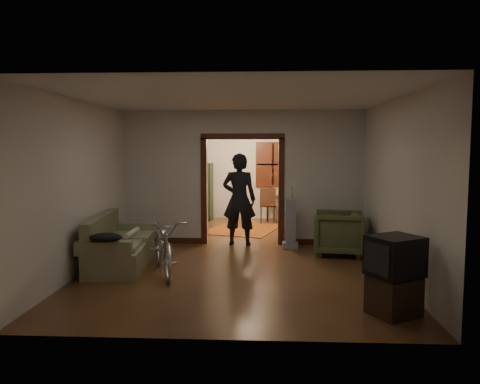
# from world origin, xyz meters

# --- Properties ---
(floor) EXTENTS (5.00, 8.50, 0.01)m
(floor) POSITION_xyz_m (0.00, 0.00, 0.00)
(floor) COLOR #3D2413
(floor) RESTS_ON ground
(ceiling) EXTENTS (5.00, 8.50, 0.01)m
(ceiling) POSITION_xyz_m (0.00, 0.00, 2.80)
(ceiling) COLOR white
(ceiling) RESTS_ON floor
(wall_back) EXTENTS (5.00, 0.02, 2.80)m
(wall_back) POSITION_xyz_m (0.00, 4.25, 1.40)
(wall_back) COLOR beige
(wall_back) RESTS_ON floor
(wall_left) EXTENTS (0.02, 8.50, 2.80)m
(wall_left) POSITION_xyz_m (-2.50, 0.00, 1.40)
(wall_left) COLOR beige
(wall_left) RESTS_ON floor
(wall_right) EXTENTS (0.02, 8.50, 2.80)m
(wall_right) POSITION_xyz_m (2.50, 0.00, 1.40)
(wall_right) COLOR beige
(wall_right) RESTS_ON floor
(partition_wall) EXTENTS (5.00, 0.14, 2.80)m
(partition_wall) POSITION_xyz_m (0.00, 0.75, 1.40)
(partition_wall) COLOR beige
(partition_wall) RESTS_ON floor
(door_casing) EXTENTS (1.74, 0.20, 2.32)m
(door_casing) POSITION_xyz_m (0.00, 0.75, 1.10)
(door_casing) COLOR #3D180D
(door_casing) RESTS_ON floor
(far_window) EXTENTS (0.98, 0.06, 1.28)m
(far_window) POSITION_xyz_m (0.70, 4.21, 1.55)
(far_window) COLOR black
(far_window) RESTS_ON wall_back
(chandelier) EXTENTS (0.24, 0.24, 0.24)m
(chandelier) POSITION_xyz_m (0.00, 2.50, 2.35)
(chandelier) COLOR #FFE0A5
(chandelier) RESTS_ON ceiling
(light_switch) EXTENTS (0.08, 0.01, 0.12)m
(light_switch) POSITION_xyz_m (1.05, 0.68, 1.25)
(light_switch) COLOR silver
(light_switch) RESTS_ON partition_wall
(sofa) EXTENTS (1.02, 1.98, 0.88)m
(sofa) POSITION_xyz_m (-1.99, -1.27, 0.44)
(sofa) COLOR #656644
(sofa) RESTS_ON floor
(rolled_paper) EXTENTS (0.09, 0.73, 0.09)m
(rolled_paper) POSITION_xyz_m (-1.89, -0.97, 0.53)
(rolled_paper) COLOR beige
(rolled_paper) RESTS_ON sofa
(jacket) EXTENTS (0.49, 0.37, 0.14)m
(jacket) POSITION_xyz_m (-1.94, -2.18, 0.68)
(jacket) COLOR black
(jacket) RESTS_ON sofa
(bicycle) EXTENTS (1.14, 1.82, 0.90)m
(bicycle) POSITION_xyz_m (-1.17, -1.64, 0.45)
(bicycle) COLOR silver
(bicycle) RESTS_ON floor
(armchair) EXTENTS (1.04, 1.02, 0.83)m
(armchair) POSITION_xyz_m (1.87, -0.18, 0.42)
(armchair) COLOR #434E2B
(armchair) RESTS_ON floor
(tv_stand) EXTENTS (0.69, 0.67, 0.48)m
(tv_stand) POSITION_xyz_m (2.03, -3.41, 0.24)
(tv_stand) COLOR black
(tv_stand) RESTS_ON floor
(crt_tv) EXTENTS (0.74, 0.72, 0.49)m
(crt_tv) POSITION_xyz_m (2.03, -3.41, 0.73)
(crt_tv) COLOR black
(crt_tv) RESTS_ON tv_stand
(vacuum) EXTENTS (0.31, 0.25, 1.01)m
(vacuum) POSITION_xyz_m (0.99, 0.34, 0.50)
(vacuum) COLOR gray
(vacuum) RESTS_ON floor
(person) EXTENTS (0.74, 0.52, 1.92)m
(person) POSITION_xyz_m (-0.06, 0.60, 0.96)
(person) COLOR black
(person) RESTS_ON floor
(oriental_rug) EXTENTS (2.06, 2.39, 0.02)m
(oriental_rug) POSITION_xyz_m (-0.06, 2.47, 0.01)
(oriental_rug) COLOR #622A0F
(oriental_rug) RESTS_ON floor
(locker) EXTENTS (0.88, 0.61, 1.60)m
(locker) POSITION_xyz_m (-1.41, 3.84, 0.80)
(locker) COLOR #1E2D1B
(locker) RESTS_ON floor
(globe) EXTENTS (0.31, 0.31, 0.31)m
(globe) POSITION_xyz_m (-1.41, 3.84, 1.94)
(globe) COLOR #1E5972
(globe) RESTS_ON locker
(desk) EXTENTS (0.98, 0.66, 0.67)m
(desk) POSITION_xyz_m (0.96, 3.89, 0.34)
(desk) COLOR #321B10
(desk) RESTS_ON floor
(desk_chair) EXTENTS (0.46, 0.46, 0.95)m
(desk_chair) POSITION_xyz_m (0.55, 3.48, 0.48)
(desk_chair) COLOR #321B10
(desk_chair) RESTS_ON floor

